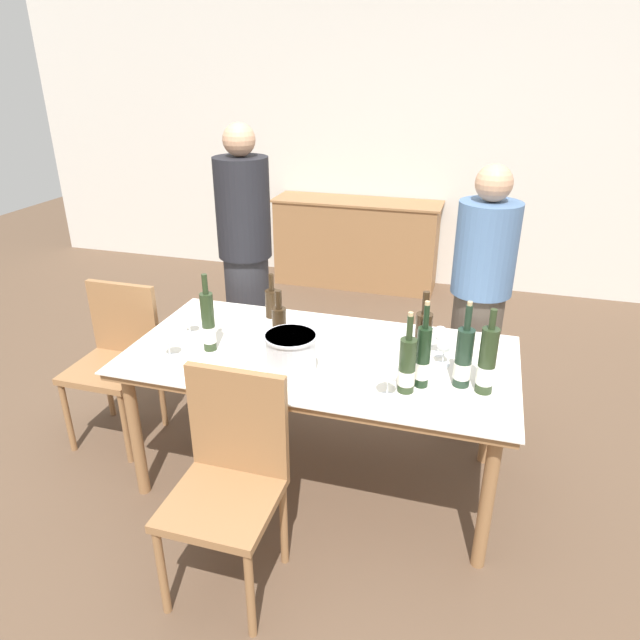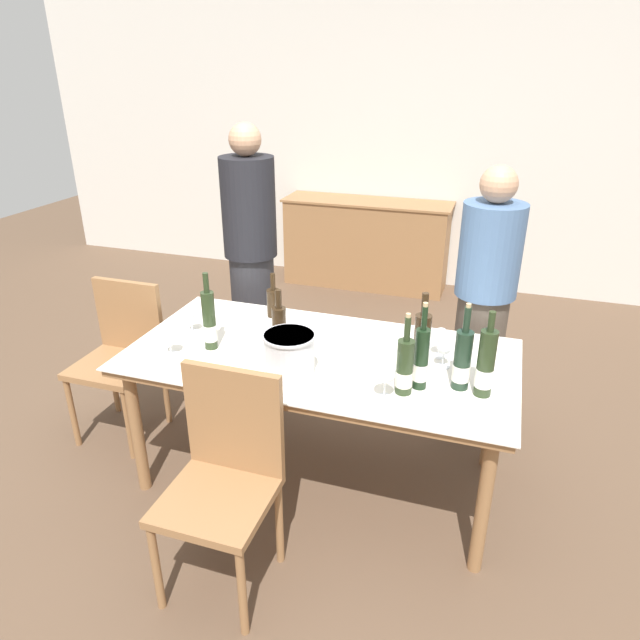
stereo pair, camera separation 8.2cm
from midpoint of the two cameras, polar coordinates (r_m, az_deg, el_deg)
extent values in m
plane|color=brown|center=(3.17, 0.76, -15.21)|extent=(12.00, 12.00, 0.00)
cube|color=silver|center=(5.57, 11.21, 17.62)|extent=(8.00, 0.10, 2.80)
cube|color=#996B42|center=(5.57, 5.05, 7.52)|extent=(1.54, 0.44, 0.81)
cube|color=#996B42|center=(5.46, 5.21, 11.70)|extent=(1.58, 0.46, 0.02)
cylinder|color=#996B42|center=(3.01, -17.07, -10.63)|extent=(0.06, 0.06, 0.69)
cylinder|color=#996B42|center=(2.58, 16.92, -17.43)|extent=(0.06, 0.06, 0.69)
cylinder|color=#996B42|center=(3.54, -10.34, -4.24)|extent=(0.06, 0.06, 0.69)
cylinder|color=#996B42|center=(3.18, 17.58, -8.65)|extent=(0.06, 0.06, 0.69)
cube|color=#996B42|center=(2.77, 0.85, -3.85)|extent=(1.83, 0.91, 0.04)
cube|color=white|center=(2.76, 0.85, -3.47)|extent=(1.86, 0.94, 0.01)
cylinder|color=silver|center=(2.54, -2.15, -3.48)|extent=(0.22, 0.22, 0.20)
cylinder|color=silver|center=(2.50, -2.19, -1.60)|extent=(0.24, 0.24, 0.01)
cylinder|color=#28381E|center=(2.80, -10.20, -0.06)|extent=(0.06, 0.06, 0.29)
cylinder|color=white|center=(2.82, -10.10, -1.25)|extent=(0.06, 0.06, 0.08)
cylinder|color=#28381E|center=(2.72, -10.50, 3.69)|extent=(0.03, 0.03, 0.10)
cylinder|color=#28381E|center=(2.42, 9.43, -4.67)|extent=(0.07, 0.07, 0.24)
cylinder|color=silver|center=(2.45, 9.34, -5.77)|extent=(0.07, 0.07, 0.07)
cylinder|color=#28381E|center=(2.34, 9.72, -0.92)|extent=(0.03, 0.03, 0.11)
cylinder|color=tan|center=(2.32, 9.83, 0.45)|extent=(0.02, 0.02, 0.02)
cylinder|color=#332314|center=(2.91, -3.83, 0.77)|extent=(0.07, 0.07, 0.24)
cylinder|color=white|center=(2.93, -3.80, -0.19)|extent=(0.07, 0.07, 0.07)
cylinder|color=#332314|center=(2.85, -3.92, 3.82)|extent=(0.02, 0.02, 0.09)
cylinder|color=black|center=(2.47, 11.01, -3.86)|extent=(0.06, 0.06, 0.28)
cylinder|color=white|center=(2.49, 10.90, -5.08)|extent=(0.06, 0.06, 0.08)
cylinder|color=black|center=(2.38, 11.38, 0.18)|extent=(0.02, 0.02, 0.11)
cylinder|color=tan|center=(2.36, 11.50, 1.52)|extent=(0.02, 0.02, 0.02)
cylinder|color=#28381E|center=(2.47, 17.16, -4.19)|extent=(0.07, 0.07, 0.30)
cylinder|color=white|center=(2.50, 16.97, -5.50)|extent=(0.07, 0.07, 0.08)
cylinder|color=#28381E|center=(2.39, 17.72, -0.15)|extent=(0.03, 0.03, 0.09)
cylinder|color=#332314|center=(2.57, 11.01, -2.51)|extent=(0.07, 0.07, 0.29)
cylinder|color=white|center=(2.59, 10.90, -3.76)|extent=(0.07, 0.07, 0.08)
cylinder|color=#332314|center=(2.48, 11.37, 1.54)|extent=(0.03, 0.03, 0.10)
cylinder|color=#1E3323|center=(2.51, 14.95, -3.91)|extent=(0.07, 0.07, 0.27)
cylinder|color=white|center=(2.53, 14.81, -5.08)|extent=(0.08, 0.08, 0.07)
cylinder|color=#1E3323|center=(2.42, 15.43, 0.02)|extent=(0.03, 0.03, 0.11)
cylinder|color=tan|center=(2.40, 15.59, 1.41)|extent=(0.02, 0.02, 0.02)
cylinder|color=#332314|center=(2.67, -3.20, -1.33)|extent=(0.07, 0.07, 0.26)
cylinder|color=white|center=(2.70, -3.18, -2.40)|extent=(0.07, 0.07, 0.07)
cylinder|color=#332314|center=(2.60, -3.29, 2.10)|extent=(0.03, 0.03, 0.09)
cylinder|color=white|center=(2.83, -13.86, -3.32)|extent=(0.07, 0.07, 0.00)
cylinder|color=white|center=(2.81, -13.94, -2.59)|extent=(0.01, 0.01, 0.08)
sphere|color=white|center=(2.79, -14.08, -1.40)|extent=(0.08, 0.08, 0.08)
cylinder|color=white|center=(2.80, 12.63, -3.51)|extent=(0.07, 0.07, 0.00)
cylinder|color=white|center=(2.78, 12.71, -2.71)|extent=(0.01, 0.01, 0.08)
sphere|color=white|center=(2.75, 12.84, -1.48)|extent=(0.07, 0.07, 0.07)
cylinder|color=white|center=(2.71, 12.97, -4.56)|extent=(0.07, 0.07, 0.00)
cylinder|color=white|center=(2.69, 13.05, -3.83)|extent=(0.01, 0.01, 0.07)
sphere|color=white|center=(2.66, 13.17, -2.67)|extent=(0.07, 0.07, 0.07)
cylinder|color=white|center=(3.04, -11.89, -1.17)|extent=(0.07, 0.07, 0.00)
cylinder|color=white|center=(3.02, -11.96, -0.41)|extent=(0.01, 0.01, 0.08)
sphere|color=white|center=(2.99, -12.07, 0.73)|extent=(0.07, 0.07, 0.07)
cylinder|color=white|center=(2.43, 7.38, -7.71)|extent=(0.07, 0.07, 0.00)
cylinder|color=white|center=(2.41, 7.44, -6.80)|extent=(0.01, 0.01, 0.08)
sphere|color=white|center=(2.37, 7.53, -5.29)|extent=(0.09, 0.09, 0.09)
cylinder|color=#996B42|center=(2.51, -15.09, -22.79)|extent=(0.03, 0.03, 0.43)
cylinder|color=#996B42|center=(2.37, -6.71, -25.46)|extent=(0.03, 0.03, 0.43)
cylinder|color=#996B42|center=(2.72, -10.77, -17.63)|extent=(0.03, 0.03, 0.43)
cylinder|color=#996B42|center=(2.60, -3.13, -19.62)|extent=(0.03, 0.03, 0.43)
cube|color=#996B42|center=(2.38, -9.31, -17.37)|extent=(0.42, 0.42, 0.04)
cube|color=#996B42|center=(2.36, -7.60, -9.86)|extent=(0.42, 0.04, 0.47)
cylinder|color=#996B42|center=(3.52, -22.90, -8.53)|extent=(0.03, 0.03, 0.44)
cylinder|color=#996B42|center=(3.31, -17.93, -9.93)|extent=(0.03, 0.03, 0.44)
cylinder|color=#996B42|center=(3.76, -19.35, -5.76)|extent=(0.03, 0.03, 0.44)
cylinder|color=#996B42|center=(3.56, -14.54, -6.85)|extent=(0.03, 0.03, 0.44)
cube|color=#996B42|center=(3.42, -19.22, -4.35)|extent=(0.42, 0.42, 0.04)
cube|color=#996B42|center=(3.45, -17.89, 0.43)|extent=(0.42, 0.04, 0.42)
cylinder|color=#2D2D33|center=(3.78, -5.96, -0.10)|extent=(0.28, 0.28, 0.92)
cylinder|color=black|center=(3.54, -6.49, 11.13)|extent=(0.33, 0.33, 0.60)
sphere|color=tan|center=(3.47, -6.82, 17.51)|extent=(0.19, 0.19, 0.19)
cylinder|color=#51473D|center=(3.44, 15.98, -4.16)|extent=(0.28, 0.28, 0.86)
cylinder|color=#4C6B93|center=(3.18, 17.38, 6.67)|extent=(0.33, 0.33, 0.50)
sphere|color=tan|center=(3.10, 18.20, 12.78)|extent=(0.19, 0.19, 0.19)
camera|label=1|loc=(0.04, -89.13, 0.40)|focal=32.00mm
camera|label=2|loc=(0.04, 90.87, -0.40)|focal=32.00mm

